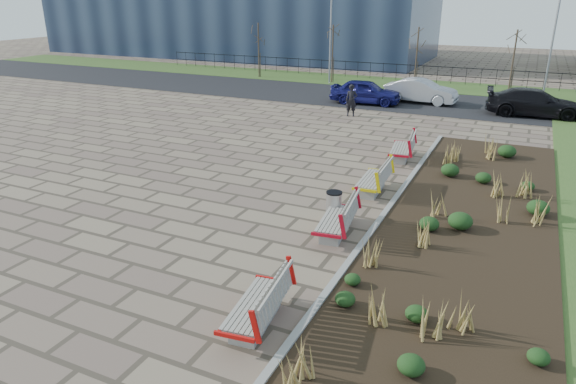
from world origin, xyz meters
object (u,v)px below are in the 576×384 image
at_px(car_silver, 421,91).
at_px(car_black, 535,103).
at_px(lamp_east, 551,48).
at_px(pedestrian, 351,100).
at_px(litter_bin, 334,206).
at_px(bench_b, 335,217).
at_px(lamp_west, 330,40).
at_px(bench_c, 372,177).
at_px(bench_d, 401,147).
at_px(bench_a, 255,302).
at_px(car_blue, 366,92).

xyz_separation_m(car_silver, car_black, (6.16, -1.03, 0.02)).
xyz_separation_m(car_silver, lamp_east, (6.60, 4.26, 2.33)).
height_order(pedestrian, car_silver, pedestrian).
relative_size(litter_bin, car_black, 0.17).
distance_m(bench_b, lamp_west, 25.01).
height_order(bench_b, lamp_east, lamp_east).
height_order(bench_c, bench_d, same).
bearing_deg(car_silver, litter_bin, -173.04).
xyz_separation_m(car_black, lamp_east, (0.44, 5.29, 2.31)).
distance_m(litter_bin, pedestrian, 13.52).
bearing_deg(bench_c, lamp_east, 73.43).
bearing_deg(bench_a, car_black, 71.47).
xyz_separation_m(bench_b, lamp_west, (-9.00, 23.20, 2.54)).
distance_m(litter_bin, lamp_east, 23.10).
xyz_separation_m(bench_a, pedestrian, (-4.21, 18.34, 0.33)).
xyz_separation_m(bench_a, lamp_west, (-9.00, 27.70, 2.54)).
bearing_deg(lamp_west, car_blue, -52.62).
xyz_separation_m(bench_c, pedestrian, (-4.21, 10.35, 0.33)).
relative_size(litter_bin, lamp_west, 0.14).
xyz_separation_m(litter_bin, lamp_east, (5.37, 22.31, 2.63)).
relative_size(bench_c, car_silver, 0.50).
bearing_deg(car_black, bench_c, 158.05).
relative_size(bench_c, bench_d, 1.00).
distance_m(bench_a, car_silver, 23.49).
bearing_deg(pedestrian, lamp_west, 100.12).
height_order(car_silver, lamp_east, lamp_east).
distance_m(car_blue, car_silver, 3.32).
distance_m(pedestrian, car_silver, 5.73).
xyz_separation_m(litter_bin, car_blue, (-4.12, 16.41, 0.30)).
height_order(bench_c, pedestrian, pedestrian).
bearing_deg(bench_d, bench_b, -97.24).
bearing_deg(car_silver, bench_c, -171.02).
xyz_separation_m(car_black, lamp_west, (-13.56, 5.29, 2.31)).
xyz_separation_m(litter_bin, car_silver, (-1.23, 18.05, 0.30)).
distance_m(bench_b, car_silver, 19.00).
relative_size(bench_d, car_silver, 0.50).
bearing_deg(pedestrian, bench_a, -94.07).
xyz_separation_m(bench_d, lamp_east, (5.00, 15.73, 2.54)).
bearing_deg(lamp_west, pedestrian, -62.89).
relative_size(bench_b, car_silver, 0.50).
height_order(bench_c, litter_bin, bench_c).
distance_m(pedestrian, car_blue, 3.47).
bearing_deg(bench_b, bench_a, -97.20).
bearing_deg(car_blue, car_black, -90.58).
bearing_deg(pedestrian, bench_c, -84.87).
bearing_deg(lamp_west, bench_b, -68.79).
height_order(bench_c, car_silver, car_silver).
relative_size(bench_a, car_black, 0.43).
bearing_deg(car_silver, pedestrian, 155.99).
bearing_deg(car_silver, bench_b, -172.11).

